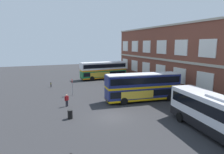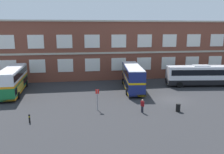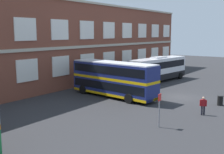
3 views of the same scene
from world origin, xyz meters
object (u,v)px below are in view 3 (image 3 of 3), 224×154
touring_coach (158,69)px  station_litter_bin (220,100)px  bus_stand_flag (159,107)px  double_decker_middle (113,79)px  waiting_passenger (203,105)px

touring_coach → station_litter_bin: (-9.51, -11.73, -1.39)m
bus_stand_flag → double_decker_middle: bearing=53.5°
touring_coach → waiting_passenger: bearing=-140.9°
touring_coach → waiting_passenger: size_ratio=7.19×
double_decker_middle → touring_coach: bearing=2.4°
double_decker_middle → bus_stand_flag: bearing=-126.5°
bus_stand_flag → station_litter_bin: 10.16m
touring_coach → station_litter_bin: touring_coach is taller
double_decker_middle → bus_stand_flag: 11.40m
station_litter_bin → bus_stand_flag: bearing=168.3°
double_decker_middle → station_litter_bin: 11.74m
double_decker_middle → touring_coach: (12.63, 0.52, -0.24)m
waiting_passenger → touring_coach: bearing=39.1°
station_litter_bin → touring_coach: bearing=50.9°
waiting_passenger → double_decker_middle: bearing=82.6°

